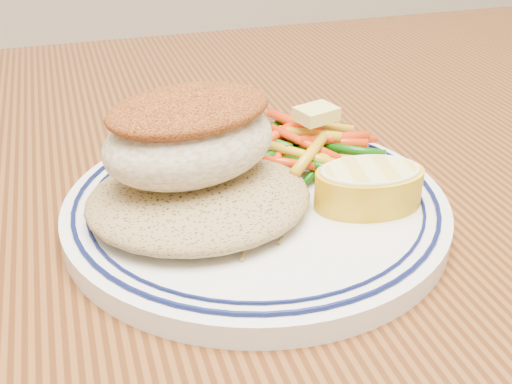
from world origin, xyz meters
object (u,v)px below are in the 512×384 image
object	(u,v)px
plate	(256,206)
lemon_wedge	(369,185)
vegetable_pile	(304,146)
rice_pilaf	(199,194)
dining_table	(225,332)
fish_fillet	(190,134)

from	to	relation	value
plate	lemon_wedge	xyz separation A→B (m)	(0.07, -0.03, 0.02)
vegetable_pile	rice_pilaf	bearing A→B (deg)	-152.85
dining_table	lemon_wedge	distance (m)	0.16
plate	vegetable_pile	distance (m)	0.07
dining_table	rice_pilaf	xyz separation A→B (m)	(-0.02, -0.01, 0.13)
plate	vegetable_pile	bearing A→B (deg)	38.77
fish_fillet	lemon_wedge	world-z (taller)	fish_fillet
dining_table	vegetable_pile	size ratio (longest dim) A/B	13.01
rice_pilaf	lemon_wedge	bearing A→B (deg)	-12.68
plate	fish_fillet	world-z (taller)	fish_fillet
dining_table	plate	distance (m)	0.11
plate	vegetable_pile	size ratio (longest dim) A/B	2.18
rice_pilaf	vegetable_pile	xyz separation A→B (m)	(0.09, 0.04, 0.00)
fish_fillet	vegetable_pile	world-z (taller)	fish_fillet
lemon_wedge	rice_pilaf	bearing A→B (deg)	167.32
rice_pilaf	vegetable_pile	world-z (taller)	vegetable_pile
plate	fish_fillet	size ratio (longest dim) A/B	1.97
vegetable_pile	fish_fillet	bearing A→B (deg)	-159.87
vegetable_pile	lemon_wedge	world-z (taller)	vegetable_pile
rice_pilaf	fish_fillet	size ratio (longest dim) A/B	1.11
fish_fillet	lemon_wedge	xyz separation A→B (m)	(0.11, -0.04, -0.03)
dining_table	vegetable_pile	xyz separation A→B (m)	(0.07, 0.04, 0.13)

